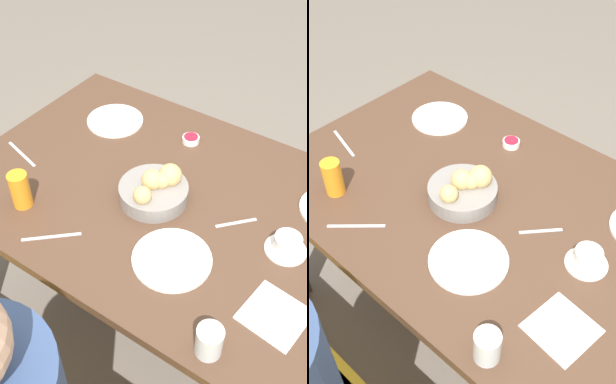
# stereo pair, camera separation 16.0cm
# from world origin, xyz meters

# --- Properties ---
(ground_plane) EXTENTS (10.00, 10.00, 0.00)m
(ground_plane) POSITION_xyz_m (0.00, 0.00, 0.00)
(ground_plane) COLOR #6B6056
(dining_table) EXTENTS (1.54, 0.98, 0.73)m
(dining_table) POSITION_xyz_m (0.00, 0.00, 0.65)
(dining_table) COLOR #4C3323
(dining_table) RESTS_ON ground_plane
(bread_basket) EXTENTS (0.23, 0.23, 0.12)m
(bread_basket) POSITION_xyz_m (0.08, 0.04, 0.77)
(bread_basket) COLOR gray
(bread_basket) RESTS_ON dining_table
(plate_near_right) EXTENTS (0.23, 0.23, 0.01)m
(plate_near_right) POSITION_xyz_m (0.46, -0.24, 0.74)
(plate_near_right) COLOR white
(plate_near_right) RESTS_ON dining_table
(plate_far_center) EXTENTS (0.24, 0.24, 0.01)m
(plate_far_center) POSITION_xyz_m (-0.11, 0.23, 0.74)
(plate_far_center) COLOR white
(plate_far_center) RESTS_ON dining_table
(juice_glass) EXTENTS (0.06, 0.06, 0.13)m
(juice_glass) POSITION_xyz_m (0.42, 0.31, 0.80)
(juice_glass) COLOR orange
(juice_glass) RESTS_ON dining_table
(water_tumbler) EXTENTS (0.07, 0.07, 0.09)m
(water_tumbler) POSITION_xyz_m (-0.35, 0.42, 0.78)
(water_tumbler) COLOR silver
(water_tumbler) RESTS_ON dining_table
(coffee_cup) EXTENTS (0.13, 0.13, 0.06)m
(coffee_cup) POSITION_xyz_m (-0.38, 0.00, 0.76)
(coffee_cup) COLOR white
(coffee_cup) RESTS_ON dining_table
(jam_bowl_berry) EXTENTS (0.07, 0.07, 0.03)m
(jam_bowl_berry) POSITION_xyz_m (0.14, -0.30, 0.74)
(jam_bowl_berry) COLOR white
(jam_bowl_berry) RESTS_ON dining_table
(fork_silver) EXTENTS (0.18, 0.06, 0.00)m
(fork_silver) POSITION_xyz_m (0.62, 0.12, 0.73)
(fork_silver) COLOR #B7B7BC
(fork_silver) RESTS_ON dining_table
(knife_silver) EXTENTS (0.14, 0.13, 0.00)m
(knife_silver) POSITION_xyz_m (0.24, 0.36, 0.73)
(knife_silver) COLOR #B7B7BC
(knife_silver) RESTS_ON dining_table
(spoon_coffee) EXTENTS (0.10, 0.11, 0.00)m
(spoon_coffee) POSITION_xyz_m (-0.20, -0.02, 0.73)
(spoon_coffee) COLOR #B7B7BC
(spoon_coffee) RESTS_ON dining_table
(napkin) EXTENTS (0.18, 0.18, 0.00)m
(napkin) POSITION_xyz_m (-0.44, 0.23, 0.73)
(napkin) COLOR white
(napkin) RESTS_ON dining_table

